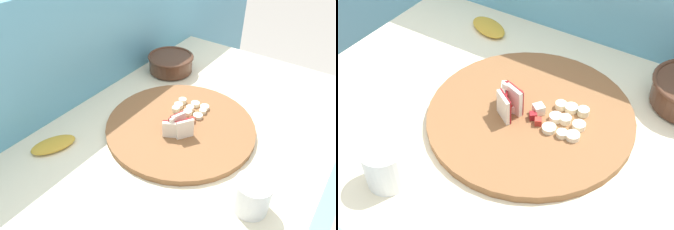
{
  "view_description": "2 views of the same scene",
  "coord_description": "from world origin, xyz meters",
  "views": [
    {
      "loc": [
        -0.64,
        -0.34,
        1.52
      ],
      "look_at": [
        -0.05,
        0.09,
        0.96
      ],
      "focal_mm": 33.36,
      "sensor_mm": 36.0,
      "label": 1
    },
    {
      "loc": [
        0.3,
        -0.57,
        1.59
      ],
      "look_at": [
        -0.08,
        0.02,
        0.94
      ],
      "focal_mm": 48.53,
      "sensor_mm": 36.0,
      "label": 2
    }
  ],
  "objects": [
    {
      "name": "banana_slice_rows",
      "position": [
        0.04,
        0.07,
        0.95
      ],
      "size": [
        0.09,
        0.11,
        0.01
      ],
      "color": "#F4EAC6",
      "rests_on": "cutting_board"
    },
    {
      "name": "apple_wedge_fan",
      "position": [
        -0.08,
        0.04,
        0.97
      ],
      "size": [
        0.07,
        0.08,
        0.06
      ],
      "color": "maroon",
      "rests_on": "cutting_board"
    },
    {
      "name": "ceramic_bowl",
      "position": [
        0.23,
        0.28,
        0.96
      ],
      "size": [
        0.17,
        0.17,
        0.07
      ],
      "color": "#4C2D1E",
      "rests_on": "tiled_countertop"
    },
    {
      "name": "apple_dice_pile",
      "position": [
        -0.05,
        0.04,
        0.95
      ],
      "size": [
        0.09,
        0.06,
        0.02
      ],
      "color": "#B22D23",
      "rests_on": "cutting_board"
    },
    {
      "name": "small_jar",
      "position": [
        -0.18,
        -0.23,
        0.96
      ],
      "size": [
        0.08,
        0.08,
        0.08
      ],
      "primitive_type": "cylinder",
      "color": "white",
      "rests_on": "tiled_countertop"
    },
    {
      "name": "cutting_board",
      "position": [
        -0.04,
        0.05,
        0.93
      ],
      "size": [
        0.44,
        0.44,
        0.02
      ],
      "primitive_type": "cylinder",
      "color": "brown",
      "rests_on": "tiled_countertop"
    },
    {
      "name": "tiled_countertop",
      "position": [
        0.0,
        -0.0,
        0.46
      ],
      "size": [
        1.13,
        0.79,
        0.93
      ],
      "color": "beige",
      "rests_on": "ground"
    },
    {
      "name": "banana_peel",
      "position": [
        -0.31,
        0.3,
        0.93
      ],
      "size": [
        0.14,
        0.11,
        0.02
      ],
      "primitive_type": "ellipsoid",
      "rotation": [
        0.0,
        0.0,
        2.73
      ],
      "color": "gold",
      "rests_on": "tiled_countertop"
    },
    {
      "name": "tile_backsplash",
      "position": [
        0.0,
        0.42,
        0.65
      ],
      "size": [
        2.4,
        0.04,
        1.29
      ],
      "primitive_type": "cube",
      "color": "#5BA3C1",
      "rests_on": "ground"
    }
  ]
}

